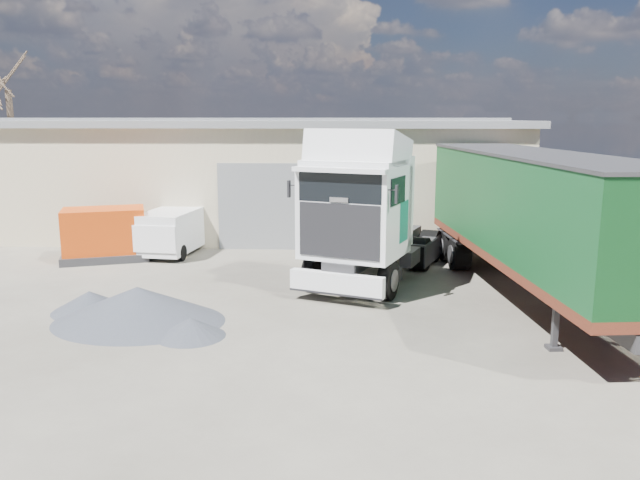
{
  "coord_description": "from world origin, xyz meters",
  "views": [
    {
      "loc": [
        1.45,
        -15.49,
        5.41
      ],
      "look_at": [
        0.57,
        3.0,
        1.78
      ],
      "focal_mm": 35.0,
      "sensor_mm": 36.0,
      "label": 1
    }
  ],
  "objects_px": {
    "tractor_unit": "(366,220)",
    "box_trailer": "(532,211)",
    "bare_tree": "(6,73)",
    "panel_van": "(175,231)",
    "orange_skip": "(105,237)"
  },
  "relations": [
    {
      "from": "tractor_unit",
      "to": "orange_skip",
      "type": "height_order",
      "value": "tractor_unit"
    },
    {
      "from": "box_trailer",
      "to": "bare_tree",
      "type": "bearing_deg",
      "value": 140.31
    },
    {
      "from": "tractor_unit",
      "to": "box_trailer",
      "type": "distance_m",
      "value": 5.12
    },
    {
      "from": "box_trailer",
      "to": "orange_skip",
      "type": "xyz_separation_m",
      "value": [
        -14.9,
        4.55,
        -1.82
      ]
    },
    {
      "from": "bare_tree",
      "to": "panel_van",
      "type": "height_order",
      "value": "bare_tree"
    },
    {
      "from": "bare_tree",
      "to": "panel_van",
      "type": "xyz_separation_m",
      "value": [
        12.36,
        -10.86,
        -7.0
      ]
    },
    {
      "from": "orange_skip",
      "to": "box_trailer",
      "type": "bearing_deg",
      "value": -36.21
    },
    {
      "from": "tractor_unit",
      "to": "box_trailer",
      "type": "xyz_separation_m",
      "value": [
        4.91,
        -1.34,
        0.55
      ]
    },
    {
      "from": "bare_tree",
      "to": "orange_skip",
      "type": "xyz_separation_m",
      "value": [
        10.0,
        -12.24,
        -7.05
      ]
    },
    {
      "from": "tractor_unit",
      "to": "box_trailer",
      "type": "height_order",
      "value": "tractor_unit"
    },
    {
      "from": "bare_tree",
      "to": "orange_skip",
      "type": "relative_size",
      "value": 2.6
    },
    {
      "from": "box_trailer",
      "to": "orange_skip",
      "type": "distance_m",
      "value": 15.68
    },
    {
      "from": "bare_tree",
      "to": "tractor_unit",
      "type": "xyz_separation_m",
      "value": [
        19.99,
        -15.45,
        -5.77
      ]
    },
    {
      "from": "panel_van",
      "to": "orange_skip",
      "type": "distance_m",
      "value": 2.74
    },
    {
      "from": "panel_van",
      "to": "orange_skip",
      "type": "xyz_separation_m",
      "value": [
        -2.36,
        -1.38,
        -0.04
      ]
    }
  ]
}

